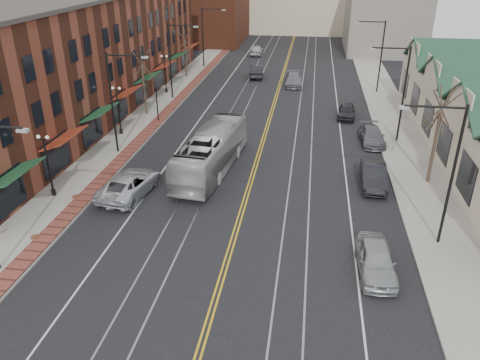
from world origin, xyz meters
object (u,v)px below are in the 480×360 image
(parked_suv, at_px, (130,184))
(parked_car_b, at_px, (373,176))
(parked_car_d, at_px, (347,111))
(parked_car_c, at_px, (372,136))
(parked_car_a, at_px, (376,260))
(transit_bus, at_px, (212,152))

(parked_suv, bearing_deg, parked_car_b, -158.91)
(parked_suv, distance_m, parked_car_d, 24.36)
(parked_car_c, distance_m, parked_car_d, 6.95)
(parked_car_a, distance_m, parked_car_c, 18.62)
(transit_bus, relative_size, parked_suv, 1.97)
(transit_bus, xyz_separation_m, parked_car_a, (10.82, -10.94, -0.79))
(transit_bus, relative_size, parked_car_c, 2.39)
(parked_suv, xyz_separation_m, parked_car_b, (16.40, 3.87, -0.02))
(parked_car_c, bearing_deg, parked_car_d, 101.83)
(parked_car_a, height_order, parked_car_c, parked_car_a)
(transit_bus, xyz_separation_m, parked_car_d, (10.63, 14.32, -0.87))
(transit_bus, relative_size, parked_car_b, 2.39)
(parked_car_b, height_order, parked_car_d, parked_car_b)
(parked_car_a, bearing_deg, parked_car_d, 88.31)
(transit_bus, bearing_deg, parked_car_b, -177.46)
(parked_car_d, bearing_deg, transit_bus, -122.06)
(parked_car_a, relative_size, parked_car_c, 0.96)
(parked_suv, relative_size, parked_car_b, 1.22)
(parked_suv, distance_m, parked_car_c, 21.04)
(transit_bus, bearing_deg, parked_car_c, -142.32)
(parked_car_b, xyz_separation_m, parked_car_d, (-1.07, 15.07, -0.08))
(parked_suv, xyz_separation_m, parked_car_c, (17.12, 12.23, -0.11))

